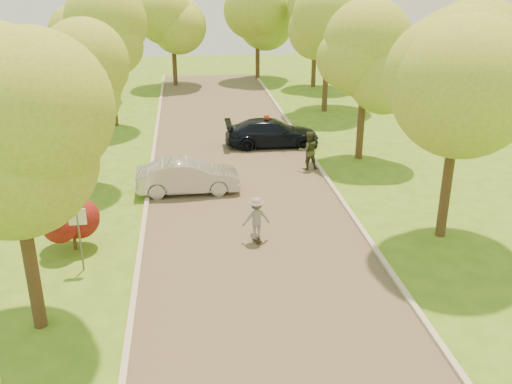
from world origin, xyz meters
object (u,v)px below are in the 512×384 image
dark_sedan (272,133)px  street_sign (78,227)px  person_olive (308,151)px  longboard (256,238)px  skateboarder (256,218)px  person_striped (266,130)px  silver_sedan (188,176)px

dark_sedan → street_sign: bearing=148.2°
dark_sedan → person_olive: size_ratio=2.69×
longboard → skateboarder: (0.00, -0.00, 0.80)m
skateboarder → person_striped: person_striped is taller
person_striped → person_olive: (1.47, -4.05, 0.06)m
skateboarder → silver_sedan: bearing=-73.0°
longboard → skateboarder: size_ratio=0.53×
silver_sedan → skateboarder: skateboarder is taller
dark_sedan → longboard: bearing=169.4°
longboard → silver_sedan: bearing=-73.0°
dark_sedan → person_striped: size_ratio=2.87×
silver_sedan → longboard: size_ratio=5.37×
silver_sedan → person_striped: bearing=-35.0°
longboard → dark_sedan: bearing=-109.5°
skateboarder → person_striped: 11.49m
longboard → person_striped: bearing=-107.9°
street_sign → skateboarder: street_sign is taller
street_sign → dark_sedan: 15.08m
silver_sedan → person_striped: size_ratio=2.51×
person_olive → dark_sedan: bearing=-80.6°
dark_sedan → person_striped: 0.35m
street_sign → skateboarder: bearing=13.6°
silver_sedan → skateboarder: (2.34, -5.00, 0.15)m
silver_sedan → longboard: silver_sedan is taller
silver_sedan → skateboarder: bearing=-155.7°
longboard → person_striped: 11.52m
silver_sedan → dark_sedan: size_ratio=0.87×
longboard → skateboarder: 0.80m
dark_sedan → person_striped: bearing=79.9°
longboard → person_olive: (3.43, 7.28, 0.86)m
street_sign → longboard: (5.84, 1.41, -1.48)m
dark_sedan → longboard: size_ratio=6.14×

